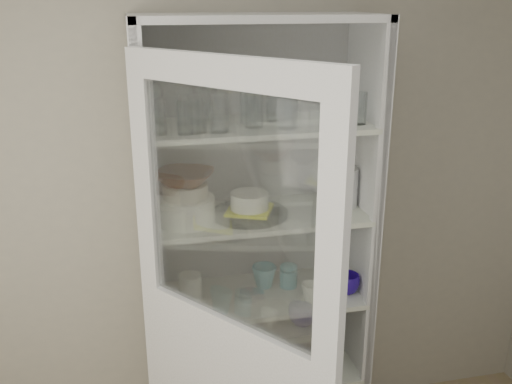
{
  "coord_description": "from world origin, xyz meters",
  "views": [
    {
      "loc": [
        -0.32,
        -1.02,
        2.16
      ],
      "look_at": [
        0.2,
        1.27,
        1.36
      ],
      "focal_mm": 40.0,
      "sensor_mm": 36.0,
      "label": 1
    }
  ],
  "objects_px": {
    "cream_bowl": "(185,191)",
    "measuring_cups": "(250,295)",
    "terracotta_bowl": "(185,177)",
    "cream_dish": "(223,363)",
    "cupboard_door": "(230,374)",
    "white_ramekin": "(250,201)",
    "plate_stack_front": "(186,210)",
    "yellow_trivet": "(250,210)",
    "pantry_cabinet": "(253,271)",
    "white_canister": "(190,287)",
    "glass_platter": "(250,213)",
    "mug_blue": "(347,283)",
    "mug_white": "(311,292)",
    "teal_jar": "(288,276)",
    "mug_teal": "(264,276)",
    "goblet_2": "(287,99)",
    "plate_stack_back": "(161,197)",
    "tin_box": "(296,358)",
    "grey_bowl_stack": "(342,187)",
    "goblet_1": "(209,101)",
    "goblet_0": "(155,101)"
  },
  "relations": [
    {
      "from": "mug_blue",
      "to": "white_canister",
      "type": "distance_m",
      "value": 0.72
    },
    {
      "from": "mug_blue",
      "to": "white_ramekin",
      "type": "bearing_deg",
      "value": 173.03
    },
    {
      "from": "cream_bowl",
      "to": "measuring_cups",
      "type": "height_order",
      "value": "cream_bowl"
    },
    {
      "from": "cream_dish",
      "to": "tin_box",
      "type": "bearing_deg",
      "value": -5.62
    },
    {
      "from": "terracotta_bowl",
      "to": "glass_platter",
      "type": "xyz_separation_m",
      "value": [
        0.28,
        0.02,
        -0.19
      ]
    },
    {
      "from": "plate_stack_back",
      "to": "cream_dish",
      "type": "xyz_separation_m",
      "value": [
        0.24,
        -0.14,
        -0.82
      ]
    },
    {
      "from": "pantry_cabinet",
      "to": "glass_platter",
      "type": "xyz_separation_m",
      "value": [
        -0.04,
        -0.09,
        0.33
      ]
    },
    {
      "from": "pantry_cabinet",
      "to": "cream_dish",
      "type": "xyz_separation_m",
      "value": [
        -0.16,
        -0.06,
        -0.45
      ]
    },
    {
      "from": "plate_stack_back",
      "to": "white_canister",
      "type": "height_order",
      "value": "plate_stack_back"
    },
    {
      "from": "teal_jar",
      "to": "glass_platter",
      "type": "bearing_deg",
      "value": -163.42
    },
    {
      "from": "cupboard_door",
      "to": "white_ramekin",
      "type": "xyz_separation_m",
      "value": [
        0.19,
        0.55,
        0.46
      ]
    },
    {
      "from": "mug_blue",
      "to": "cream_dish",
      "type": "bearing_deg",
      "value": 171.32
    },
    {
      "from": "plate_stack_front",
      "to": "cream_bowl",
      "type": "height_order",
      "value": "cream_bowl"
    },
    {
      "from": "cream_bowl",
      "to": "mug_white",
      "type": "xyz_separation_m",
      "value": [
        0.54,
        -0.07,
        -0.5
      ]
    },
    {
      "from": "goblet_0",
      "to": "yellow_trivet",
      "type": "distance_m",
      "value": 0.61
    },
    {
      "from": "goblet_1",
      "to": "mug_white",
      "type": "height_order",
      "value": "goblet_1"
    },
    {
      "from": "terracotta_bowl",
      "to": "measuring_cups",
      "type": "relative_size",
      "value": 2.52
    },
    {
      "from": "goblet_1",
      "to": "measuring_cups",
      "type": "bearing_deg",
      "value": -44.69
    },
    {
      "from": "cream_bowl",
      "to": "mug_blue",
      "type": "xyz_separation_m",
      "value": [
        0.72,
        -0.04,
        -0.49
      ]
    },
    {
      "from": "yellow_trivet",
      "to": "teal_jar",
      "type": "xyz_separation_m",
      "value": [
        0.2,
        0.06,
        -0.38
      ]
    },
    {
      "from": "goblet_0",
      "to": "terracotta_bowl",
      "type": "height_order",
      "value": "goblet_0"
    },
    {
      "from": "plate_stack_back",
      "to": "terracotta_bowl",
      "type": "xyz_separation_m",
      "value": [
        0.09,
        -0.19,
        0.14
      ]
    },
    {
      "from": "yellow_trivet",
      "to": "plate_stack_back",
      "type": "bearing_deg",
      "value": 155.13
    },
    {
      "from": "white_ramekin",
      "to": "tin_box",
      "type": "height_order",
      "value": "white_ramekin"
    },
    {
      "from": "goblet_2",
      "to": "measuring_cups",
      "type": "relative_size",
      "value": 1.78
    },
    {
      "from": "white_ramekin",
      "to": "goblet_0",
      "type": "bearing_deg",
      "value": 161.86
    },
    {
      "from": "plate_stack_front",
      "to": "glass_platter",
      "type": "xyz_separation_m",
      "value": [
        0.28,
        0.02,
        -0.05
      ]
    },
    {
      "from": "mug_white",
      "to": "tin_box",
      "type": "relative_size",
      "value": 0.43
    },
    {
      "from": "pantry_cabinet",
      "to": "mug_white",
      "type": "height_order",
      "value": "pantry_cabinet"
    },
    {
      "from": "mug_teal",
      "to": "measuring_cups",
      "type": "relative_size",
      "value": 1.25
    },
    {
      "from": "grey_bowl_stack",
      "to": "plate_stack_front",
      "type": "bearing_deg",
      "value": -175.97
    },
    {
      "from": "yellow_trivet",
      "to": "glass_platter",
      "type": "bearing_deg",
      "value": 0.0
    },
    {
      "from": "terracotta_bowl",
      "to": "cream_dish",
      "type": "height_order",
      "value": "terracotta_bowl"
    },
    {
      "from": "cupboard_door",
      "to": "plate_stack_back",
      "type": "distance_m",
      "value": 0.87
    },
    {
      "from": "pantry_cabinet",
      "to": "cream_bowl",
      "type": "height_order",
      "value": "pantry_cabinet"
    },
    {
      "from": "cream_dish",
      "to": "mug_blue",
      "type": "bearing_deg",
      "value": -9.55
    },
    {
      "from": "pantry_cabinet",
      "to": "cupboard_door",
      "type": "height_order",
      "value": "pantry_cabinet"
    },
    {
      "from": "pantry_cabinet",
      "to": "yellow_trivet",
      "type": "distance_m",
      "value": 0.36
    },
    {
      "from": "cupboard_door",
      "to": "goblet_2",
      "type": "height_order",
      "value": "cupboard_door"
    },
    {
      "from": "white_ramekin",
      "to": "mug_white",
      "type": "distance_m",
      "value": 0.51
    },
    {
      "from": "pantry_cabinet",
      "to": "teal_jar",
      "type": "relative_size",
      "value": 20.86
    },
    {
      "from": "plate_stack_front",
      "to": "yellow_trivet",
      "type": "xyz_separation_m",
      "value": [
        0.28,
        0.02,
        -0.03
      ]
    },
    {
      "from": "pantry_cabinet",
      "to": "goblet_2",
      "type": "relative_size",
      "value": 12.65
    },
    {
      "from": "goblet_2",
      "to": "glass_platter",
      "type": "bearing_deg",
      "value": -152.58
    },
    {
      "from": "yellow_trivet",
      "to": "teal_jar",
      "type": "bearing_deg",
      "value": 16.58
    },
    {
      "from": "measuring_cups",
      "to": "cupboard_door",
      "type": "bearing_deg",
      "value": -109.2
    },
    {
      "from": "goblet_2",
      "to": "terracotta_bowl",
      "type": "relative_size",
      "value": 0.71
    },
    {
      "from": "pantry_cabinet",
      "to": "white_canister",
      "type": "xyz_separation_m",
      "value": [
        -0.3,
        -0.06,
        -0.02
      ]
    },
    {
      "from": "mug_blue",
      "to": "mug_white",
      "type": "relative_size",
      "value": 1.34
    },
    {
      "from": "cupboard_door",
      "to": "teal_jar",
      "type": "distance_m",
      "value": 0.73
    }
  ]
}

